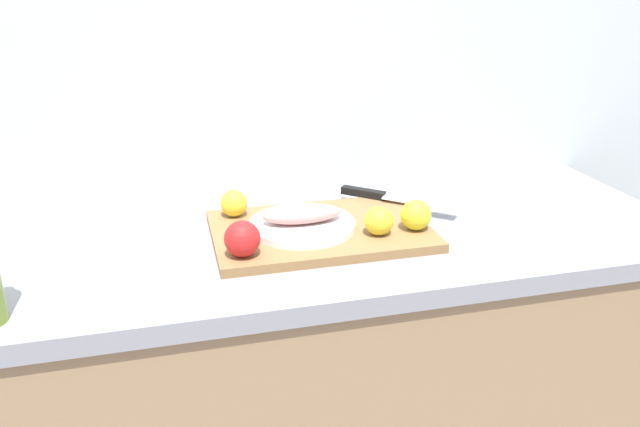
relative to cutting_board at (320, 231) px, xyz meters
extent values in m
cube|color=silver|center=(-0.18, 0.33, 0.34)|extent=(3.20, 0.05, 2.50)
cube|color=#9E7A56|center=(-0.18, 0.01, -0.48)|extent=(2.00, 0.58, 0.86)
cube|color=gray|center=(-0.18, 0.01, -0.03)|extent=(2.00, 0.60, 0.04)
cube|color=olive|center=(0.00, 0.00, 0.00)|extent=(0.46, 0.31, 0.02)
cylinder|color=white|center=(-0.04, 0.00, 0.02)|extent=(0.23, 0.23, 0.01)
ellipsoid|color=tan|center=(-0.04, 0.00, 0.04)|extent=(0.17, 0.07, 0.04)
cube|color=silver|center=(0.26, 0.06, 0.02)|extent=(0.16, 0.15, 0.00)
cube|color=black|center=(0.15, 0.16, 0.02)|extent=(0.10, 0.09, 0.02)
sphere|color=yellow|center=(0.11, -0.07, 0.04)|extent=(0.06, 0.06, 0.06)
sphere|color=yellow|center=(0.19, -0.06, 0.04)|extent=(0.07, 0.07, 0.07)
sphere|color=yellow|center=(-0.17, 0.11, 0.04)|extent=(0.06, 0.06, 0.06)
sphere|color=red|center=(-0.18, -0.10, 0.05)|extent=(0.07, 0.07, 0.07)
camera|label=1|loc=(-0.31, -1.20, 0.53)|focal=35.11mm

